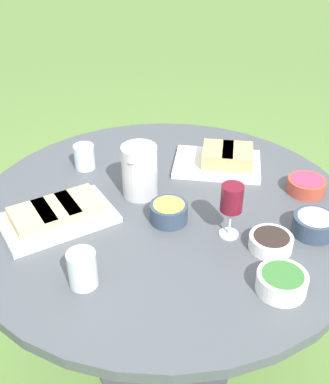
% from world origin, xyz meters
% --- Properties ---
extents(ground_plane, '(40.00, 40.00, 0.00)m').
position_xyz_m(ground_plane, '(0.00, 0.00, 0.00)').
color(ground_plane, '#668E42').
extents(dining_table, '(1.27, 1.27, 0.78)m').
position_xyz_m(dining_table, '(0.00, 0.00, 0.66)').
color(dining_table, '#4C4C51').
rests_on(dining_table, ground_plane).
extents(water_pitcher, '(0.13, 0.12, 0.18)m').
position_xyz_m(water_pitcher, '(-0.04, -0.11, 0.87)').
color(water_pitcher, silver).
rests_on(water_pitcher, dining_table).
extents(wine_glass, '(0.07, 0.07, 0.18)m').
position_xyz_m(wine_glass, '(0.07, 0.23, 0.91)').
color(wine_glass, silver).
rests_on(wine_glass, dining_table).
extents(platter_bread_main, '(0.29, 0.36, 0.08)m').
position_xyz_m(platter_bread_main, '(-0.32, 0.11, 0.81)').
color(platter_bread_main, white).
rests_on(platter_bread_main, dining_table).
extents(platter_charcuterie, '(0.40, 0.38, 0.06)m').
position_xyz_m(platter_charcuterie, '(0.19, -0.29, 0.81)').
color(platter_charcuterie, white).
rests_on(platter_charcuterie, dining_table).
extents(bowl_fries, '(0.12, 0.12, 0.06)m').
position_xyz_m(bowl_fries, '(0.06, 0.04, 0.81)').
color(bowl_fries, '#334256').
rests_on(bowl_fries, dining_table).
extents(bowl_salad, '(0.13, 0.13, 0.06)m').
position_xyz_m(bowl_salad, '(0.24, 0.42, 0.81)').
color(bowl_salad, white).
rests_on(bowl_salad, dining_table).
extents(bowl_olives, '(0.13, 0.13, 0.04)m').
position_xyz_m(bowl_olives, '(0.08, 0.36, 0.80)').
color(bowl_olives, white).
rests_on(bowl_olives, dining_table).
extents(bowl_dip_red, '(0.13, 0.13, 0.05)m').
position_xyz_m(bowl_dip_red, '(-0.26, 0.42, 0.81)').
color(bowl_dip_red, '#B74733').
rests_on(bowl_dip_red, dining_table).
extents(bowl_dip_cream, '(0.13, 0.13, 0.06)m').
position_xyz_m(bowl_dip_cream, '(-0.04, 0.47, 0.81)').
color(bowl_dip_cream, '#334256').
rests_on(bowl_dip_cream, dining_table).
extents(cup_water_near, '(0.08, 0.08, 0.09)m').
position_xyz_m(cup_water_near, '(-0.13, -0.37, 0.83)').
color(cup_water_near, silver).
rests_on(cup_water_near, dining_table).
extents(cup_water_far, '(0.08, 0.08, 0.10)m').
position_xyz_m(cup_water_far, '(0.40, -0.08, 0.83)').
color(cup_water_far, silver).
rests_on(cup_water_far, dining_table).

